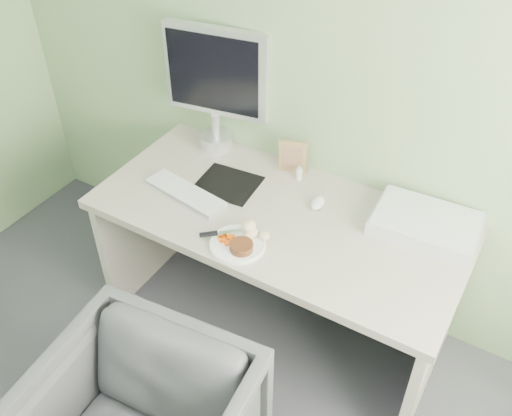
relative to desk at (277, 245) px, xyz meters
The scene contains 14 objects.
wall_back 0.89m from the desk, 90.00° to the left, with size 3.50×3.50×0.00m, color #869F6F.
desk is the anchor object (origin of this frame).
plate 0.32m from the desk, 100.07° to the right, with size 0.23×0.23×0.01m, color white.
steak 0.35m from the desk, 92.57° to the right, with size 0.09×0.09×0.03m, color black.
potato_pile 0.29m from the desk, 95.10° to the right, with size 0.11×0.08×0.06m, color tan.
carrot_heap 0.35m from the desk, 108.89° to the right, with size 0.05×0.04×0.03m, color #E64F04.
steak_knife 0.36m from the desk, 118.95° to the right, with size 0.15×0.14×0.01m.
mousepad 0.36m from the desk, 168.10° to the left, with size 0.27×0.24×0.00m, color black.
keyboard 0.47m from the desk, 166.26° to the right, with size 0.40×0.12×0.02m, color white.
computer_mouse 0.27m from the desk, 47.26° to the left, with size 0.05×0.10×0.03m, color white.
photo_frame 0.41m from the desk, 107.16° to the left, with size 0.13×0.02×0.16m, color olive.
eyedrop_bottle 0.34m from the desk, 98.07° to the left, with size 0.03×0.03×0.08m.
scanner 0.65m from the desk, 20.67° to the left, with size 0.43×0.28×0.07m, color #A7AAAE.
monitor 0.80m from the desk, 148.30° to the left, with size 0.50×0.17×0.60m.
Camera 1 is at (0.86, -0.01, 2.31)m, focal length 40.00 mm.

